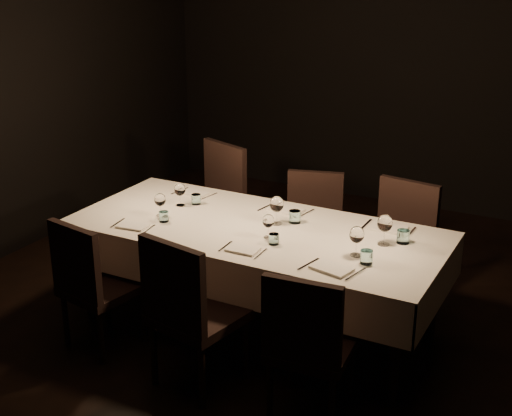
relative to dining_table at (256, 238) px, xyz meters
The scene contains 14 objects.
room 0.81m from the dining_table, ahead, with size 5.01×6.01×3.01m.
dining_table is the anchor object (origin of this frame).
chair_near_left 1.12m from the dining_table, 137.55° to the right, with size 0.51×0.51×0.91m.
place_setting_near_left 0.73m from the dining_table, 162.37° to the right, with size 0.31×0.39×0.17m.
chair_near_center 0.84m from the dining_table, 90.84° to the right, with size 0.56×0.56×0.99m.
place_setting_near_center 0.30m from the dining_table, 53.97° to the right, with size 0.29×0.39×0.16m.
chair_near_right 1.08m from the dining_table, 46.89° to the right, with size 0.48×0.48×0.92m.
place_setting_near_right 0.80m from the dining_table, 16.00° to the right, with size 0.36×0.41×0.19m.
chair_far_left 1.18m from the dining_table, 135.26° to the left, with size 0.62×0.62×1.02m.
place_setting_far_left 0.73m from the dining_table, 162.27° to the left, with size 0.32×0.40×0.17m.
chair_far_center 0.85m from the dining_table, 85.70° to the left, with size 0.54×0.54×0.90m.
place_setting_far_center 0.28m from the dining_table, 65.33° to the left, with size 0.37×0.42×0.20m.
chair_far_right 1.10m from the dining_table, 44.81° to the left, with size 0.52×0.52×0.96m.
place_setting_far_right 0.89m from the dining_table, 14.27° to the left, with size 0.36×0.42×0.20m.
Camera 1 is at (2.07, -3.91, 2.54)m, focal length 50.00 mm.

